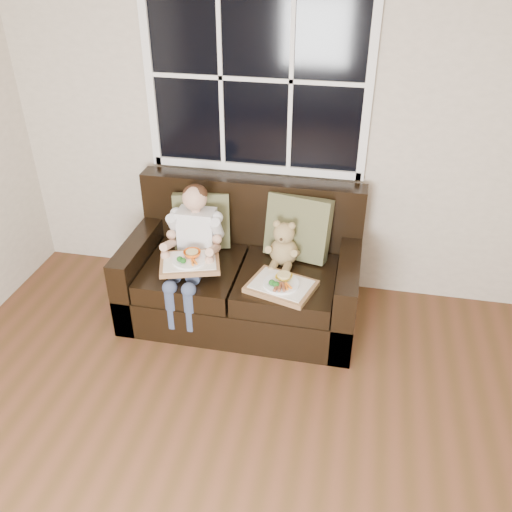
% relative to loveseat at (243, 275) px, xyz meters
% --- Properties ---
extents(room_walls, '(4.52, 5.02, 2.71)m').
position_rel_loveseat_xyz_m(room_walls, '(0.36, -2.02, 1.28)').
color(room_walls, beige).
rests_on(room_walls, ground).
extents(window_back, '(1.62, 0.04, 1.37)m').
position_rel_loveseat_xyz_m(window_back, '(-0.00, 0.46, 1.34)').
color(window_back, black).
rests_on(window_back, room_walls).
extents(loveseat, '(1.70, 0.92, 0.96)m').
position_rel_loveseat_xyz_m(loveseat, '(0.00, 0.00, 0.00)').
color(loveseat, black).
rests_on(loveseat, ground).
extents(pillow_left, '(0.45, 0.29, 0.43)m').
position_rel_loveseat_xyz_m(pillow_left, '(-0.35, 0.15, 0.35)').
color(pillow_left, '#5B5F3B').
rests_on(pillow_left, loveseat).
extents(pillow_right, '(0.50, 0.31, 0.48)m').
position_rel_loveseat_xyz_m(pillow_right, '(0.38, 0.15, 0.37)').
color(pillow_right, '#5B5F3B').
rests_on(pillow_right, loveseat).
extents(child, '(0.39, 0.60, 0.88)m').
position_rel_loveseat_xyz_m(child, '(-0.34, -0.12, 0.34)').
color(child, silver).
rests_on(child, loveseat).
extents(teddy_bear, '(0.22, 0.27, 0.36)m').
position_rel_loveseat_xyz_m(teddy_bear, '(0.30, 0.01, 0.28)').
color(teddy_bear, tan).
rests_on(teddy_bear, loveseat).
extents(tray_left, '(0.48, 0.42, 0.09)m').
position_rel_loveseat_xyz_m(tray_left, '(-0.31, -0.29, 0.27)').
color(tray_left, olive).
rests_on(tray_left, child).
extents(tray_right, '(0.51, 0.44, 0.10)m').
position_rel_loveseat_xyz_m(tray_right, '(0.34, -0.31, 0.17)').
color(tray_right, olive).
rests_on(tray_right, loveseat).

